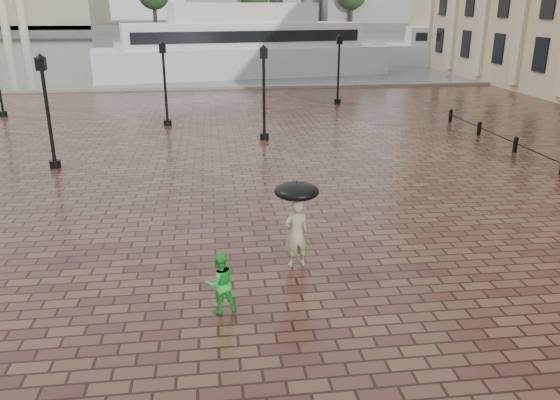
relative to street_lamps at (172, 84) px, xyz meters
name	(u,v)px	position (x,y,z in m)	size (l,w,h in m)	color
ground	(201,269)	(1.60, -17.60, -2.33)	(300.00, 300.00, 0.00)	#391E1A
harbour_water	(206,43)	(1.60, 74.40, -2.33)	(240.00, 240.00, 0.00)	#444F52
quay_edge	(205,89)	(1.60, 14.40, -2.33)	(80.00, 0.60, 0.30)	slate
far_shore	(206,25)	(1.60, 142.40, -1.33)	(300.00, 60.00, 2.00)	#4C4C47
street_lamps	(172,84)	(0.00, 0.00, 0.00)	(21.44, 14.44, 4.40)	black
adult_pedestrian	(296,233)	(4.01, -17.70, -1.44)	(0.64, 0.42, 1.76)	gray
child_pedestrian	(220,283)	(2.07, -19.69, -1.64)	(0.66, 0.52, 1.36)	green
ferry_near	(243,46)	(5.27, 23.19, 0.38)	(28.15, 11.50, 8.99)	silver
ferry_far	(494,44)	(33.41, 28.99, 0.00)	(24.23, 10.49, 7.73)	silver
umbrella	(297,191)	(4.01, -17.70, -0.34)	(1.10, 1.10, 1.16)	black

